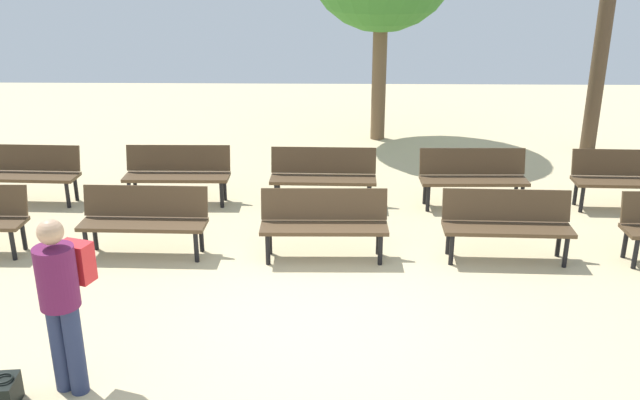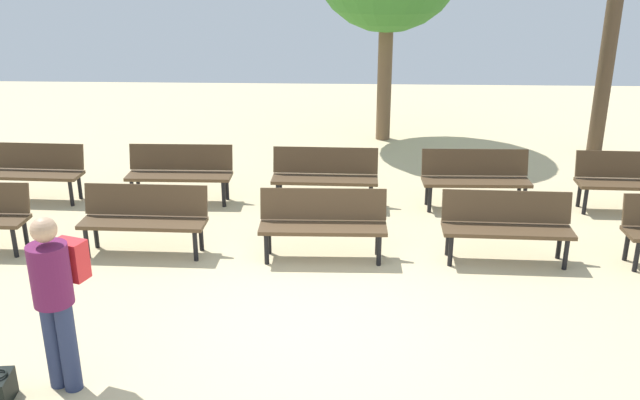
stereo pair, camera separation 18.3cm
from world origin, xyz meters
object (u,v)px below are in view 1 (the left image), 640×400
Objects in this scene: bench_r1_c1 at (178,171)px; bench_r1_c4 at (627,176)px; tree_0 at (599,65)px; handbag at (6,393)px; bench_r0_c2 at (324,220)px; bench_r0_c3 at (507,221)px; visitor_with_backpack at (62,295)px; bench_r1_c3 at (473,174)px; bench_r0_c1 at (144,217)px; bench_r1_c0 at (27,171)px; bench_r1_c2 at (323,173)px.

bench_r1_c4 is at bearing -1.43° from bench_r1_c1.
handbag is (-7.78, -8.12, -1.51)m from tree_0.
bench_r0_c3 is at bearing -0.60° from bench_r0_c2.
visitor_with_backpack reaches higher than handbag.
bench_r1_c1 is at bearing 177.84° from bench_r1_c3.
bench_r0_c3 and bench_r1_c1 have the same top height.
tree_0 is at bearing 43.81° from bench_r0_c2.
bench_r1_c0 is at bearing 142.02° from bench_r0_c1.
bench_r0_c1 is at bearing -159.14° from bench_r1_c3.
visitor_with_backpack is at bearing -89.60° from bench_r1_c1.
bench_r1_c0 and bench_r1_c2 have the same top height.
handbag is (-7.23, -4.97, -0.37)m from bench_r1_c4.
bench_r0_c2 is 1.00× the size of bench_r1_c1.
bench_r1_c1 is at bearing 179.13° from bench_r1_c2.
bench_r0_c2 is 1.90m from bench_r1_c2.
bench_r0_c2 is 0.49× the size of tree_0.
bench_r0_c1 and bench_r1_c3 have the same top height.
visitor_with_backpack is (-2.17, -4.73, 0.43)m from bench_r1_c2.
handbag is (-2.70, -3.11, -0.37)m from bench_r0_c2.
handbag is (-2.66, -5.01, -0.37)m from bench_r1_c2.
bench_r0_c3 is 5.90m from handbag.
bench_r1_c2 is (2.24, -0.08, 0.00)m from bench_r1_c1.
bench_r1_c1 and bench_r1_c4 have the same top height.
bench_r0_c1 is 1.00× the size of bench_r0_c2.
bench_r1_c4 reaches higher than handbag.
visitor_with_backpack is 0.98m from handbag.
bench_r0_c2 is at bearing -20.79° from bench_r1_c0.
bench_r1_c1 is at bearing 90.69° from bench_r0_c1.
bench_r1_c1 is 8.04m from tree_0.
bench_r1_c4 is at bearing 41.48° from bench_r0_c3.
visitor_with_backpack reaches higher than bench_r1_c2.
tree_0 is at bearing 32.44° from bench_r1_c2.
bench_r1_c2 is 6.10m from tree_0.
bench_r0_c1 is at bearing -69.96° from visitor_with_backpack.
tree_0 reaches higher than handbag.
bench_r1_c3 is at bearing -1.54° from bench_r1_c1.
bench_r0_c3 is 7.17m from bench_r1_c0.
bench_r1_c3 is at bearing 45.42° from handbag.
bench_r1_c3 is 6.50m from visitor_with_backpack.
handbag is at bearing -133.76° from tree_0.
bench_r1_c3 is at bearing -114.93° from visitor_with_backpack.
tree_0 is (5.08, 5.01, 1.14)m from bench_r0_c2.
bench_r1_c4 is 0.98× the size of visitor_with_backpack.
bench_r1_c3 is (6.83, -0.06, 0.00)m from bench_r1_c0.
bench_r0_c2 is 0.99× the size of bench_r0_c3.
tree_0 is 9.72× the size of handbag.
visitor_with_backpack is (-4.51, -2.85, 0.43)m from bench_r0_c3.
bench_r1_c1 is at bearing 2.79° from bench_r1_c0.
tree_0 reaches higher than visitor_with_backpack.
bench_r0_c1 is 8.95m from tree_0.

